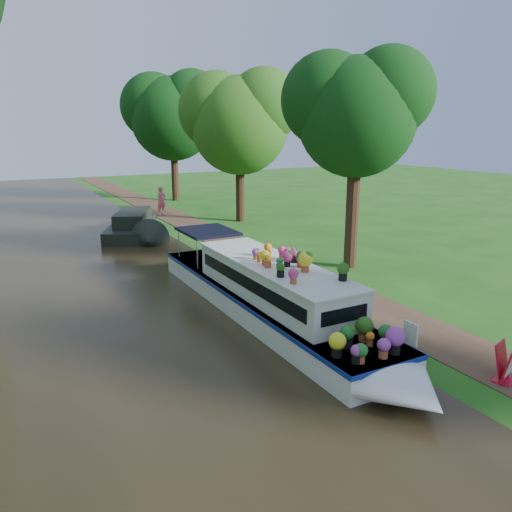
# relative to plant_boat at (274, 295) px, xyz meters

# --- Properties ---
(ground) EXTENTS (100.00, 100.00, 0.00)m
(ground) POSITION_rel_plant_boat_xyz_m (2.25, 0.84, -0.85)
(ground) COLOR #1B5114
(ground) RESTS_ON ground
(canal_water) EXTENTS (10.00, 100.00, 0.02)m
(canal_water) POSITION_rel_plant_boat_xyz_m (-3.75, 0.84, -0.84)
(canal_water) COLOR black
(canal_water) RESTS_ON ground
(towpath) EXTENTS (2.20, 100.00, 0.03)m
(towpath) POSITION_rel_plant_boat_xyz_m (3.45, 0.84, -0.84)
(towpath) COLOR #453020
(towpath) RESTS_ON ground
(plant_boat) EXTENTS (2.29, 13.52, 2.29)m
(plant_boat) POSITION_rel_plant_boat_xyz_m (0.00, 0.00, 0.00)
(plant_boat) COLOR white
(plant_boat) RESTS_ON canal_water
(tree_near_overhang) EXTENTS (5.52, 5.28, 8.99)m
(tree_near_overhang) POSITION_rel_plant_boat_xyz_m (6.04, 3.90, 5.75)
(tree_near_overhang) COLOR black
(tree_near_overhang) RESTS_ON ground
(tree_near_mid) EXTENTS (6.90, 6.60, 9.40)m
(tree_near_mid) POSITION_rel_plant_boat_xyz_m (6.73, 15.92, 5.58)
(tree_near_mid) COLOR black
(tree_near_mid) RESTS_ON ground
(tree_near_far) EXTENTS (7.59, 7.26, 10.30)m
(tree_near_far) POSITION_rel_plant_boat_xyz_m (6.23, 26.93, 6.20)
(tree_near_far) COLOR black
(tree_near_far) RESTS_ON ground
(second_boat) EXTENTS (4.39, 7.59, 1.37)m
(second_boat) POSITION_rel_plant_boat_xyz_m (-0.50, 14.70, -0.29)
(second_boat) COLOR black
(second_boat) RESTS_ON canal_water
(sandwich_board) EXTENTS (0.62, 0.61, 0.93)m
(sandwich_board) POSITION_rel_plant_boat_xyz_m (2.87, -5.95, -0.40)
(sandwich_board) COLOR red
(sandwich_board) RESTS_ON towpath
(pedestrian_pink) EXTENTS (0.82, 0.69, 1.93)m
(pedestrian_pink) POSITION_rel_plant_boat_xyz_m (2.96, 20.32, 0.14)
(pedestrian_pink) COLOR #E35D92
(pedestrian_pink) RESTS_ON towpath
(verge_plant) EXTENTS (0.46, 0.40, 0.48)m
(verge_plant) POSITION_rel_plant_boat_xyz_m (2.25, -0.82, -0.61)
(verge_plant) COLOR #23621D
(verge_plant) RESTS_ON ground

